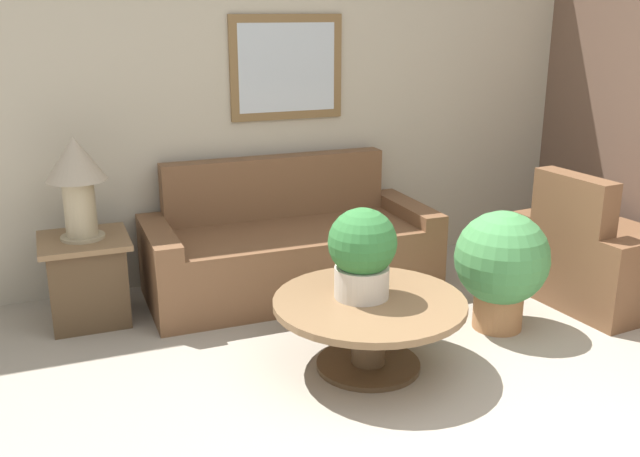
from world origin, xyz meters
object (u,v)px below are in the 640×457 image
(side_table, at_px, (87,279))
(potted_plant_on_table, at_px, (362,251))
(table_lamp, at_px, (76,173))
(potted_plant_floor, at_px, (501,263))
(armchair, at_px, (601,259))
(couch_main, at_px, (290,250))
(coffee_table, at_px, (369,318))

(side_table, xyz_separation_m, potted_plant_on_table, (1.41, -1.21, 0.40))
(table_lamp, relative_size, potted_plant_floor, 0.85)
(armchair, bearing_deg, couch_main, 57.98)
(armchair, relative_size, potted_plant_floor, 1.35)
(couch_main, xyz_separation_m, potted_plant_floor, (1.03, -1.11, 0.13))
(couch_main, height_order, potted_plant_on_table, same)
(side_table, bearing_deg, potted_plant_floor, -24.00)
(potted_plant_on_table, relative_size, potted_plant_floor, 0.67)
(coffee_table, height_order, table_lamp, table_lamp)
(couch_main, xyz_separation_m, potted_plant_on_table, (0.00, -1.23, 0.38))
(couch_main, relative_size, side_table, 3.59)
(table_lamp, bearing_deg, coffee_table, -41.41)
(couch_main, relative_size, potted_plant_floor, 2.64)
(armchair, xyz_separation_m, side_table, (-3.38, 0.95, -0.01))
(couch_main, bearing_deg, coffee_table, -88.72)
(couch_main, height_order, armchair, same)
(coffee_table, bearing_deg, potted_plant_on_table, 113.06)
(table_lamp, xyz_separation_m, potted_plant_floor, (2.44, -1.09, -0.56))
(potted_plant_on_table, bearing_deg, coffee_table, -66.94)
(table_lamp, bearing_deg, side_table, 180.00)
(potted_plant_floor, bearing_deg, potted_plant_on_table, -173.21)
(potted_plant_on_table, bearing_deg, table_lamp, 139.41)
(couch_main, distance_m, potted_plant_floor, 1.52)
(couch_main, bearing_deg, side_table, -179.08)
(armchair, relative_size, potted_plant_on_table, 2.03)
(armchair, xyz_separation_m, potted_plant_on_table, (-1.97, -0.26, 0.39))
(couch_main, distance_m, coffee_table, 1.29)
(side_table, bearing_deg, table_lamp, 0.00)
(couch_main, distance_m, side_table, 1.41)
(armchair, height_order, side_table, armchair)
(coffee_table, xyz_separation_m, table_lamp, (-1.44, 1.27, 0.69))
(coffee_table, distance_m, table_lamp, 2.04)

